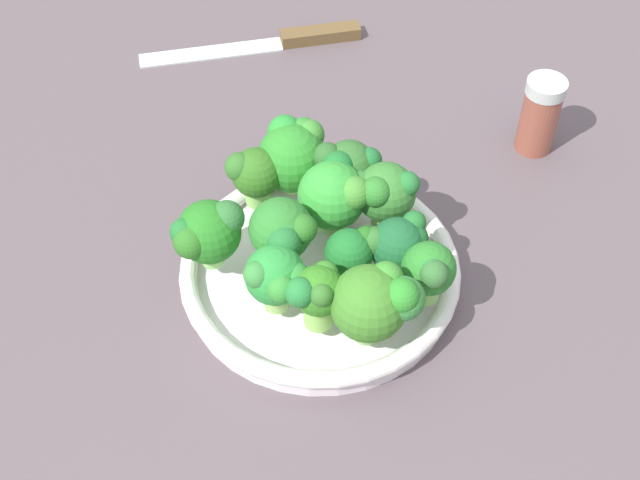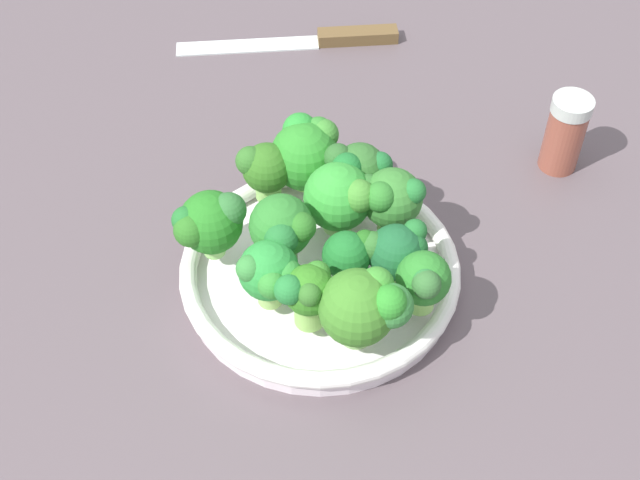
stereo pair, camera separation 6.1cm
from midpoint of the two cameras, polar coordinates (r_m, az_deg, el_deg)
ground_plane at (r=84.90cm, az=-4.19°, el=-1.72°), size 130.00×130.00×2.50cm
bowl at (r=80.62cm, az=-2.18°, el=-2.19°), size 25.58×25.58×2.91cm
broccoli_floret_0 at (r=76.05cm, az=-0.26°, el=-0.91°), size 4.63×4.29×5.37cm
broccoli_floret_1 at (r=76.45cm, az=2.75°, el=-0.36°), size 6.02×5.18×5.81cm
broccoli_floret_2 at (r=83.68cm, az=-3.67°, el=5.53°), size 6.58×6.88×7.04cm
broccoli_floret_3 at (r=73.42cm, az=-5.19°, el=-2.55°), size 5.69×5.73×6.61cm
broccoli_floret_4 at (r=76.13cm, az=-4.67°, el=0.38°), size 5.98×6.38×7.34cm
broccoli_floret_5 at (r=79.75cm, az=-1.25°, el=2.92°), size 6.67×7.00×7.10cm
broccoli_floret_6 at (r=71.39cm, az=1.22°, el=-4.11°), size 7.76×6.46×7.21cm
broccoli_floret_7 at (r=82.02cm, az=-0.39°, el=4.68°), size 6.44×5.39×6.72cm
broccoli_floret_8 at (r=79.75cm, az=1.97°, el=3.00°), size 6.58×5.70×6.84cm
broccoli_floret_9 at (r=77.36cm, az=-9.52°, el=0.41°), size 6.29×6.11×6.85cm
broccoli_floret_10 at (r=82.59cm, az=-6.32°, el=4.24°), size 5.36×4.77×6.10cm
broccoli_floret_11 at (r=72.22cm, az=-2.61°, el=-3.52°), size 4.85×4.78×6.43cm
broccoli_floret_12 at (r=74.27cm, az=4.74°, el=-2.12°), size 4.71×5.17×6.13cm
knife at (r=108.58cm, az=-4.16°, el=12.66°), size 26.22×9.70×1.50cm
pepper_shaker at (r=93.74cm, az=12.20°, el=7.85°), size 4.13×4.13×8.63cm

